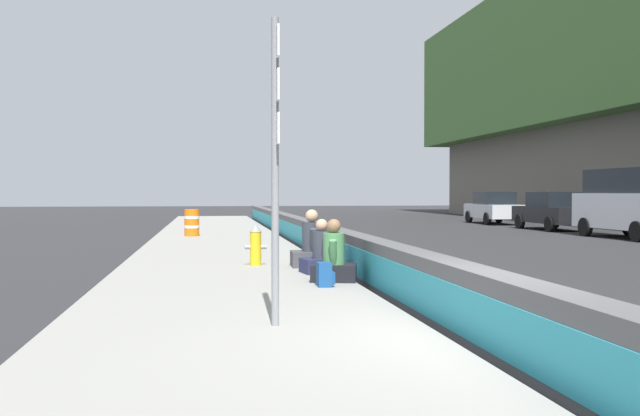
% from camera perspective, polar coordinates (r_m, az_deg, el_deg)
% --- Properties ---
extents(ground_plane, '(160.00, 160.00, 0.00)m').
position_cam_1_polar(ground_plane, '(8.03, 13.47, -11.03)').
color(ground_plane, '#2B2B2D').
rests_on(ground_plane, ground).
extents(sidewalk_strip, '(80.00, 4.40, 0.14)m').
position_cam_1_polar(sidewalk_strip, '(7.44, -6.16, -11.44)').
color(sidewalk_strip, gray).
rests_on(sidewalk_strip, ground_plane).
extents(jersey_barrier, '(76.00, 0.45, 0.85)m').
position_cam_1_polar(jersey_barrier, '(7.95, 13.46, -8.04)').
color(jersey_barrier, '#545456').
rests_on(jersey_barrier, ground_plane).
extents(route_sign_post, '(0.44, 0.09, 3.60)m').
position_cam_1_polar(route_sign_post, '(8.42, -3.54, 4.86)').
color(route_sign_post, gray).
rests_on(route_sign_post, sidewalk_strip).
extents(fire_hydrant, '(0.26, 0.46, 0.88)m').
position_cam_1_polar(fire_hydrant, '(15.37, -5.13, -2.90)').
color(fire_hydrant, gold).
rests_on(fire_hydrant, sidewalk_strip).
extents(seated_person_foreground, '(0.83, 0.92, 1.09)m').
position_cam_1_polar(seated_person_foreground, '(12.68, 1.10, -4.26)').
color(seated_person_foreground, black).
rests_on(seated_person_foreground, sidewalk_strip).
extents(seated_person_middle, '(0.74, 0.83, 1.05)m').
position_cam_1_polar(seated_person_middle, '(13.92, 0.14, -3.83)').
color(seated_person_middle, '#23284C').
rests_on(seated_person_middle, sidewalk_strip).
extents(seated_person_rear, '(0.77, 0.88, 1.20)m').
position_cam_1_polar(seated_person_rear, '(15.10, -0.65, -3.25)').
color(seated_person_rear, '#424247').
rests_on(seated_person_rear, sidewalk_strip).
extents(backpack, '(0.32, 0.28, 0.40)m').
position_cam_1_polar(backpack, '(11.94, 0.38, -5.32)').
color(backpack, navy).
rests_on(backpack, sidewalk_strip).
extents(construction_barrel, '(0.54, 0.54, 0.95)m').
position_cam_1_polar(construction_barrel, '(25.91, -10.14, -1.15)').
color(construction_barrel, orange).
rests_on(construction_barrel, sidewalk_strip).
extents(parked_car_fourth, '(5.15, 2.21, 2.56)m').
position_cam_1_polar(parked_car_fourth, '(28.49, 23.65, 0.46)').
color(parked_car_fourth, silver).
rests_on(parked_car_fourth, ground_plane).
extents(parked_car_midline, '(4.53, 2.00, 1.71)m').
position_cam_1_polar(parked_car_midline, '(33.73, 17.97, -0.22)').
color(parked_car_midline, black).
rests_on(parked_car_midline, ground_plane).
extents(parked_car_far, '(4.56, 2.06, 1.71)m').
position_cam_1_polar(parked_car_far, '(39.49, 13.61, 0.02)').
color(parked_car_far, silver).
rests_on(parked_car_far, ground_plane).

